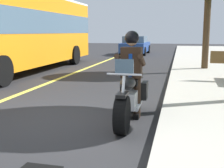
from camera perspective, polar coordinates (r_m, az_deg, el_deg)
ground_plane at (r=6.12m, az=-10.24°, el=-6.57°), size 80.00×80.00×0.00m
motorcycle_main at (r=5.87m, az=3.41°, el=-2.58°), size 2.21×0.60×1.26m
rider_main at (r=5.96m, az=3.72°, el=3.30°), size 0.62×0.55×1.74m
bus_near at (r=13.68m, az=-16.71°, el=10.13°), size 11.05×2.70×3.30m
car_dark at (r=23.53m, az=4.48°, el=7.34°), size 4.60×1.92×1.40m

